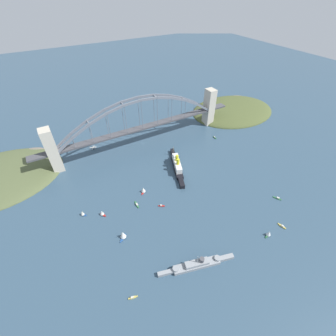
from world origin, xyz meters
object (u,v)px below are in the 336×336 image
at_px(small_boat_8, 82,213).
at_px(small_boat_9, 143,190).
at_px(harbor_arch_bridge, 141,125).
at_px(small_boat_0, 133,297).
at_px(small_boat_3, 137,205).
at_px(small_boat_4, 215,137).
at_px(small_boat_6, 277,198).
at_px(small_boat_2, 269,233).
at_px(small_boat_7, 161,206).
at_px(small_boat_5, 102,213).
at_px(ocean_liner, 177,165).
at_px(small_boat_1, 282,226).
at_px(seaplane_taxiing_near_bridge, 93,148).
at_px(small_boat_10, 123,235).
at_px(naval_cruiser, 197,264).

height_order(small_boat_8, small_boat_9, small_boat_9).
distance_m(harbor_arch_bridge, small_boat_0, 224.81).
distance_m(small_boat_3, small_boat_4, 178.12).
xyz_separation_m(small_boat_0, small_boat_6, (-189.98, -15.76, 0.05)).
xyz_separation_m(small_boat_2, small_boat_7, (75.53, -86.68, -2.77)).
bearing_deg(small_boat_5, ocean_liner, -166.72).
height_order(small_boat_1, small_boat_8, small_boat_8).
height_order(small_boat_5, small_boat_8, small_boat_5).
bearing_deg(small_boat_7, small_boat_3, -33.17).
xyz_separation_m(seaplane_taxiing_near_bridge, small_boat_3, (-12.30, 133.43, -1.04)).
bearing_deg(small_boat_7, small_boat_6, 155.17).
distance_m(seaplane_taxiing_near_bridge, small_boat_0, 224.00).
relative_size(small_boat_0, small_boat_6, 0.86).
height_order(small_boat_0, small_boat_1, small_boat_0).
bearing_deg(small_boat_8, small_boat_4, -167.20).
height_order(small_boat_1, small_boat_5, small_boat_5).
height_order(small_boat_3, small_boat_4, small_boat_3).
distance_m(small_boat_4, small_boat_7, 163.65).
relative_size(seaplane_taxiing_near_bridge, small_boat_10, 0.98).
distance_m(small_boat_5, small_boat_9, 54.44).
bearing_deg(small_boat_10, ocean_liner, -147.76).
bearing_deg(small_boat_9, small_boat_5, 9.49).
xyz_separation_m(small_boat_1, small_boat_6, (-27.38, -29.08, 0.05)).
height_order(naval_cruiser, small_boat_9, naval_cruiser).
height_order(ocean_liner, small_boat_0, ocean_liner).
relative_size(naval_cruiser, small_boat_0, 8.98).
distance_m(ocean_liner, small_boat_2, 136.72).
bearing_deg(small_boat_9, harbor_arch_bridge, -114.44).
bearing_deg(small_boat_10, naval_cruiser, 127.99).
relative_size(naval_cruiser, seaplane_taxiing_near_bridge, 7.04).
bearing_deg(small_boat_0, small_boat_9, -119.20).
bearing_deg(small_boat_8, ocean_liner, -172.96).
distance_m(small_boat_2, small_boat_10, 145.64).
relative_size(seaplane_taxiing_near_bridge, small_boat_0, 1.28).
bearing_deg(seaplane_taxiing_near_bridge, small_boat_3, 95.27).
bearing_deg(small_boat_3, small_boat_5, -8.60).
height_order(ocean_liner, small_boat_8, ocean_liner).
height_order(small_boat_3, small_boat_9, small_boat_9).
xyz_separation_m(small_boat_5, small_boat_10, (-9.78, 37.84, 1.26)).
bearing_deg(small_boat_0, small_boat_3, -115.60).
height_order(small_boat_1, small_boat_3, small_boat_3).
height_order(small_boat_4, small_boat_6, small_boat_6).
bearing_deg(small_boat_6, small_boat_1, 46.73).
distance_m(small_boat_2, small_boat_3, 142.30).
distance_m(seaplane_taxiing_near_bridge, small_boat_3, 134.00).
xyz_separation_m(seaplane_taxiing_near_bridge, small_boat_6, (-159.87, 206.21, -1.09)).
bearing_deg(harbor_arch_bridge, naval_cruiser, 78.85).
relative_size(small_boat_2, small_boat_8, 1.10).
relative_size(small_boat_0, small_boat_5, 1.05).
bearing_deg(small_boat_4, harbor_arch_bridge, -22.10).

